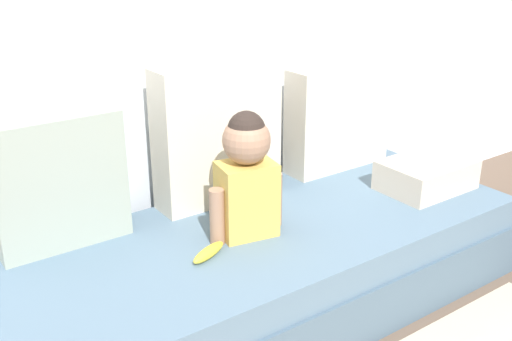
{
  "coord_description": "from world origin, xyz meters",
  "views": [
    {
      "loc": [
        -1.26,
        -1.72,
        1.46
      ],
      "look_at": [
        -0.04,
        0.0,
        0.62
      ],
      "focal_mm": 42.65,
      "sensor_mm": 36.0,
      "label": 1
    }
  ],
  "objects_px": {
    "couch": "(265,268)",
    "folded_blanket": "(426,175)",
    "banana": "(209,252)",
    "throw_pillow_left": "(58,182)",
    "throw_pillow_center": "(218,134)",
    "toddler": "(246,173)",
    "throw_pillow_right": "(338,117)"
  },
  "relations": [
    {
      "from": "banana",
      "to": "throw_pillow_right",
      "type": "bearing_deg",
      "value": 22.6
    },
    {
      "from": "throw_pillow_left",
      "to": "toddler",
      "type": "xyz_separation_m",
      "value": [
        0.59,
        -0.33,
        0.0
      ]
    },
    {
      "from": "throw_pillow_center",
      "to": "folded_blanket",
      "type": "xyz_separation_m",
      "value": [
        0.82,
        -0.44,
        -0.23
      ]
    },
    {
      "from": "throw_pillow_right",
      "to": "folded_blanket",
      "type": "distance_m",
      "value": 0.5
    },
    {
      "from": "banana",
      "to": "throw_pillow_left",
      "type": "bearing_deg",
      "value": 132.76
    },
    {
      "from": "couch",
      "to": "throw_pillow_left",
      "type": "bearing_deg",
      "value": 153.73
    },
    {
      "from": "couch",
      "to": "folded_blanket",
      "type": "relative_size",
      "value": 5.48
    },
    {
      "from": "couch",
      "to": "banana",
      "type": "relative_size",
      "value": 12.89
    },
    {
      "from": "banana",
      "to": "folded_blanket",
      "type": "height_order",
      "value": "folded_blanket"
    },
    {
      "from": "banana",
      "to": "couch",
      "type": "bearing_deg",
      "value": 13.59
    },
    {
      "from": "banana",
      "to": "folded_blanket",
      "type": "distance_m",
      "value": 1.12
    },
    {
      "from": "toddler",
      "to": "couch",
      "type": "bearing_deg",
      "value": -2.47
    },
    {
      "from": "couch",
      "to": "banana",
      "type": "distance_m",
      "value": 0.37
    },
    {
      "from": "throw_pillow_right",
      "to": "folded_blanket",
      "type": "relative_size",
      "value": 1.35
    },
    {
      "from": "throw_pillow_left",
      "to": "banana",
      "type": "distance_m",
      "value": 0.6
    },
    {
      "from": "couch",
      "to": "folded_blanket",
      "type": "xyz_separation_m",
      "value": [
        0.82,
        -0.11,
        0.25
      ]
    },
    {
      "from": "throw_pillow_left",
      "to": "throw_pillow_center",
      "type": "distance_m",
      "value": 0.68
    },
    {
      "from": "throw_pillow_left",
      "to": "throw_pillow_center",
      "type": "xyz_separation_m",
      "value": [
        0.68,
        0.0,
        0.05
      ]
    },
    {
      "from": "toddler",
      "to": "folded_blanket",
      "type": "distance_m",
      "value": 0.93
    },
    {
      "from": "couch",
      "to": "banana",
      "type": "xyz_separation_m",
      "value": [
        -0.3,
        -0.07,
        0.21
      ]
    },
    {
      "from": "toddler",
      "to": "folded_blanket",
      "type": "xyz_separation_m",
      "value": [
        0.9,
        -0.11,
        -0.18
      ]
    },
    {
      "from": "throw_pillow_right",
      "to": "toddler",
      "type": "height_order",
      "value": "throw_pillow_right"
    },
    {
      "from": "throw_pillow_left",
      "to": "throw_pillow_center",
      "type": "height_order",
      "value": "throw_pillow_center"
    },
    {
      "from": "throw_pillow_right",
      "to": "banana",
      "type": "height_order",
      "value": "throw_pillow_right"
    },
    {
      "from": "throw_pillow_center",
      "to": "banana",
      "type": "height_order",
      "value": "throw_pillow_center"
    },
    {
      "from": "throw_pillow_center",
      "to": "banana",
      "type": "xyz_separation_m",
      "value": [
        -0.3,
        -0.41,
        -0.28
      ]
    },
    {
      "from": "toddler",
      "to": "folded_blanket",
      "type": "relative_size",
      "value": 1.22
    },
    {
      "from": "couch",
      "to": "throw_pillow_center",
      "type": "bearing_deg",
      "value": 90.0
    },
    {
      "from": "couch",
      "to": "throw_pillow_left",
      "type": "relative_size",
      "value": 4.47
    },
    {
      "from": "couch",
      "to": "banana",
      "type": "bearing_deg",
      "value": -166.41
    },
    {
      "from": "toddler",
      "to": "banana",
      "type": "bearing_deg",
      "value": -160.51
    },
    {
      "from": "couch",
      "to": "toddler",
      "type": "height_order",
      "value": "toddler"
    }
  ]
}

